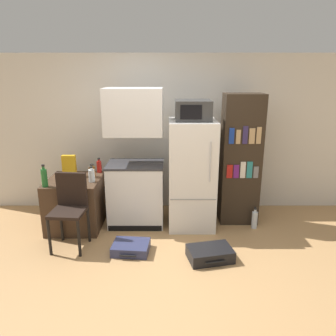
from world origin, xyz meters
TOP-DOWN VIEW (x-y plane):
  - ground_plane at (0.00, 0.00)m, footprint 24.00×24.00m
  - wall_back at (0.20, 2.00)m, footprint 6.40×0.10m
  - side_table at (-1.26, 1.21)m, footprint 0.72×0.77m
  - kitchen_hutch at (-0.41, 1.32)m, footprint 0.79×0.57m
  - refrigerator at (0.38, 1.27)m, footprint 0.64×0.68m
  - microwave at (0.38, 1.27)m, footprint 0.47×0.44m
  - bookshelf at (1.08, 1.41)m, footprint 0.54×0.39m
  - bottle_ketchup_red at (-0.97, 1.54)m, footprint 0.07×0.07m
  - bottle_clear_short at (-0.98, 1.11)m, footprint 0.08×0.08m
  - bottle_amber_beer at (-1.02, 1.32)m, footprint 0.09×0.09m
  - bottle_green_tall at (-1.55, 0.91)m, footprint 0.08×0.08m
  - bowl at (-1.28, 1.22)m, footprint 0.13×0.13m
  - cereal_box at (-1.36, 1.38)m, footprint 0.19×0.07m
  - chair at (-1.17, 0.68)m, footprint 0.43×0.44m
  - suitcase_large_flat at (0.55, 0.33)m, footprint 0.57×0.44m
  - suitcase_small_flat at (-0.41, 0.50)m, footprint 0.47×0.41m
  - water_bottle_front at (1.28, 1.14)m, footprint 0.08×0.08m

SIDE VIEW (x-z plane):
  - ground_plane at x=0.00m, z-range 0.00..0.00m
  - suitcase_small_flat at x=-0.41m, z-range 0.00..0.12m
  - suitcase_large_flat at x=0.55m, z-range 0.00..0.14m
  - water_bottle_front at x=1.28m, z-range -0.02..0.29m
  - side_table at x=-1.26m, z-range 0.00..0.71m
  - chair at x=-1.17m, z-range 0.10..1.04m
  - bowl at x=-1.28m, z-range 0.71..0.74m
  - refrigerator at x=0.38m, z-range 0.00..1.52m
  - bottle_amber_beer at x=-1.02m, z-range 0.69..0.88m
  - bottle_clear_short at x=-0.98m, z-range 0.69..0.91m
  - bottle_ketchup_red at x=-0.97m, z-range 0.69..0.91m
  - bottle_green_tall at x=-1.55m, z-range 0.68..0.98m
  - cereal_box at x=-1.36m, z-range 0.71..1.01m
  - kitchen_hutch at x=-0.41m, z-range -0.08..1.85m
  - bookshelf at x=1.08m, z-range 0.00..1.86m
  - wall_back at x=0.20m, z-range 0.00..2.41m
  - microwave at x=0.38m, z-range 1.52..1.78m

